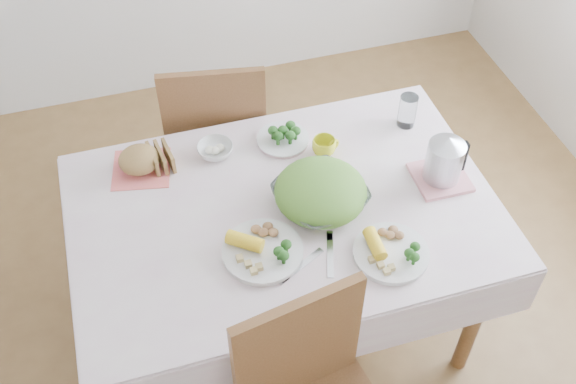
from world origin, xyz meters
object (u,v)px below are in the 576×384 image
object	(u,v)px
dinner_plate_left	(263,252)
salad_bowl	(320,197)
yellow_mug	(324,147)
dinner_plate_right	(391,253)
electric_kettle	(445,155)
chair_far	(218,136)
dining_table	(285,273)

from	to	relation	value
dinner_plate_left	salad_bowl	bearing A→B (deg)	31.60
yellow_mug	dinner_plate_right	bearing A→B (deg)	-83.87
salad_bowl	electric_kettle	world-z (taller)	electric_kettle
salad_bowl	yellow_mug	distance (m)	0.26
dinner_plate_left	dinner_plate_right	world-z (taller)	same
dinner_plate_right	electric_kettle	xyz separation A→B (m)	(0.31, 0.27, 0.11)
chair_far	dinner_plate_left	size ratio (longest dim) A/B	3.58
dining_table	salad_bowl	size ratio (longest dim) A/B	4.56
dining_table	yellow_mug	world-z (taller)	yellow_mug
chair_far	electric_kettle	size ratio (longest dim) A/B	5.17
electric_kettle	dining_table	bearing A→B (deg)	-159.35
salad_bowl	electric_kettle	distance (m)	0.47
salad_bowl	dinner_plate_right	world-z (taller)	salad_bowl
yellow_mug	dining_table	bearing A→B (deg)	-135.02
dining_table	salad_bowl	distance (m)	0.44
dinner_plate_right	yellow_mug	distance (m)	0.53
dinner_plate_right	electric_kettle	size ratio (longest dim) A/B	1.35
yellow_mug	electric_kettle	distance (m)	0.45
dinner_plate_right	dining_table	bearing A→B (deg)	132.87
dinner_plate_left	electric_kettle	world-z (taller)	electric_kettle
dining_table	yellow_mug	distance (m)	0.53
electric_kettle	salad_bowl	bearing A→B (deg)	-157.99
dining_table	dinner_plate_left	world-z (taller)	dinner_plate_left
chair_far	dinner_plate_right	bearing A→B (deg)	119.39
dinner_plate_right	chair_far	bearing A→B (deg)	109.42
chair_far	dinner_plate_left	distance (m)	0.98
dining_table	salad_bowl	bearing A→B (deg)	-7.50
dinner_plate_left	electric_kettle	bearing A→B (deg)	11.50
dinner_plate_left	dinner_plate_right	size ratio (longest dim) A/B	1.07
chair_far	yellow_mug	bearing A→B (deg)	130.63
chair_far	electric_kettle	world-z (taller)	electric_kettle
chair_far	salad_bowl	size ratio (longest dim) A/B	3.18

